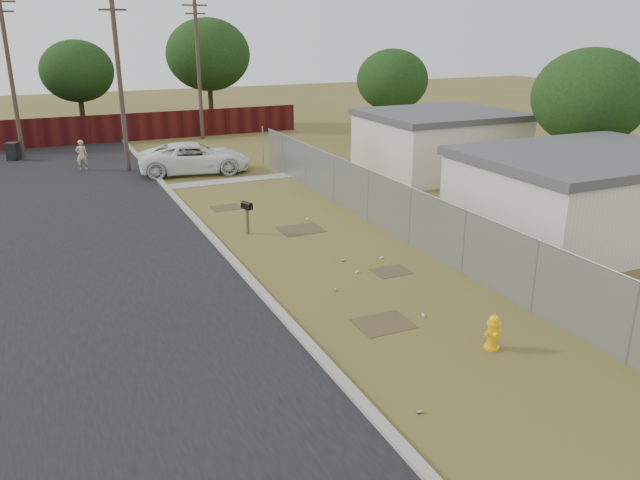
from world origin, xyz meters
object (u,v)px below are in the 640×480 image
mailbox (247,208)px  fire_hydrant (493,333)px  pedestrian (82,155)px  trash_bin (13,151)px  pickup_truck (195,158)px

mailbox → fire_hydrant: bearing=-76.6°
pedestrian → mailbox: bearing=111.4°
fire_hydrant → mailbox: size_ratio=0.73×
fire_hydrant → trash_bin: size_ratio=0.90×
fire_hydrant → pickup_truck: pickup_truck is taller
fire_hydrant → pedestrian: size_ratio=0.56×
pickup_truck → mailbox: bearing=-174.5°
trash_bin → mailbox: bearing=-66.6°
fire_hydrant → pickup_truck: size_ratio=0.16×
fire_hydrant → pickup_truck: (-1.81, 21.17, 0.36)m
pedestrian → fire_hydrant: bearing=109.3°
mailbox → pedestrian: 14.39m
pickup_truck → trash_bin: 11.29m
pickup_truck → pedestrian: bearing=69.2°
pickup_truck → pedestrian: (-5.21, 3.01, 0.02)m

